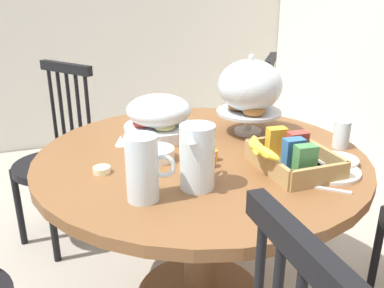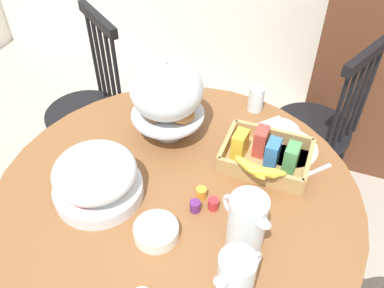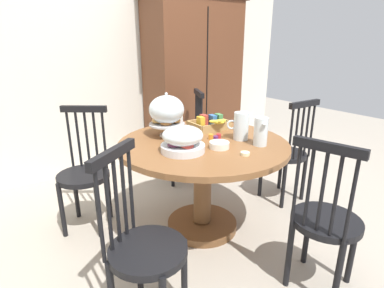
# 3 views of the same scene
# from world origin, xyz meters

# --- Properties ---
(dining_table) EXTENTS (1.27, 1.27, 0.74)m
(dining_table) POSITION_xyz_m (-0.12, 0.12, 0.54)
(dining_table) COLOR brown
(dining_table) RESTS_ON ground_plane
(windsor_chair_far_side) EXTENTS (0.44, 0.44, 0.97)m
(windsor_chair_far_side) POSITION_xyz_m (0.28, 0.96, 0.45)
(windsor_chair_far_side) COLOR black
(windsor_chair_far_side) RESTS_ON ground_plane
(windsor_chair_host_seat) EXTENTS (0.46, 0.46, 0.97)m
(windsor_chair_host_seat) POSITION_xyz_m (-0.86, 0.68, 0.45)
(windsor_chair_host_seat) COLOR black
(windsor_chair_host_seat) RESTS_ON ground_plane
(pastry_stand_with_dome) EXTENTS (0.28, 0.28, 0.34)m
(pastry_stand_with_dome) POSITION_xyz_m (-0.27, 0.39, 0.94)
(pastry_stand_with_dome) COLOR silver
(pastry_stand_with_dome) RESTS_ON dining_table
(fruit_platter_covered) EXTENTS (0.30, 0.30, 0.18)m
(fruit_platter_covered) POSITION_xyz_m (-0.36, 0.02, 0.83)
(fruit_platter_covered) COLOR silver
(fruit_platter_covered) RESTS_ON dining_table
(orange_juice_pitcher) EXTENTS (0.10, 0.17, 0.20)m
(orange_juice_pitcher) POSITION_xyz_m (0.17, -0.18, 0.83)
(orange_juice_pitcher) COLOR silver
(orange_juice_pitcher) RESTS_ON dining_table
(milk_pitcher) EXTENTS (0.17, 0.13, 0.21)m
(milk_pitcher) POSITION_xyz_m (0.15, 0.00, 0.84)
(milk_pitcher) COLOR silver
(milk_pitcher) RESTS_ON dining_table
(cereal_basket) EXTENTS (0.32, 0.30, 0.12)m
(cereal_basket) POSITION_xyz_m (0.13, 0.35, 0.79)
(cereal_basket) COLOR tan
(cereal_basket) RESTS_ON dining_table
(china_plate_large) EXTENTS (0.22, 0.22, 0.01)m
(china_plate_large) POSITION_xyz_m (0.20, 0.47, 0.75)
(china_plate_large) COLOR white
(china_plate_large) RESTS_ON dining_table
(china_plate_small) EXTENTS (0.15, 0.15, 0.01)m
(china_plate_small) POSITION_xyz_m (0.15, 0.54, 0.76)
(china_plate_small) COLOR white
(china_plate_small) RESTS_ON china_plate_large
(cereal_bowl) EXTENTS (0.14, 0.14, 0.04)m
(cereal_bowl) POSITION_xyz_m (-0.11, -0.07, 0.76)
(cereal_bowl) COLOR white
(cereal_bowl) RESTS_ON dining_table
(drinking_glass) EXTENTS (0.06, 0.06, 0.11)m
(drinking_glass) POSITION_xyz_m (0.02, 0.66, 0.80)
(drinking_glass) COLOR silver
(drinking_glass) RESTS_ON dining_table
(jam_jar_strawberry) EXTENTS (0.04, 0.04, 0.04)m
(jam_jar_strawberry) POSITION_xyz_m (0.02, 0.10, 0.76)
(jam_jar_strawberry) COLOR #B7282D
(jam_jar_strawberry) RESTS_ON dining_table
(jam_jar_apricot) EXTENTS (0.04, 0.04, 0.04)m
(jam_jar_apricot) POSITION_xyz_m (-0.03, 0.13, 0.76)
(jam_jar_apricot) COLOR orange
(jam_jar_apricot) RESTS_ON dining_table
(jam_jar_grape) EXTENTS (0.04, 0.04, 0.04)m
(jam_jar_grape) POSITION_xyz_m (-0.03, 0.07, 0.76)
(jam_jar_grape) COLOR #5B2366
(jam_jar_grape) RESTS_ON dining_table
(table_knife) EXTENTS (0.12, 0.14, 0.01)m
(table_knife) POSITION_xyz_m (0.09, 0.56, 0.74)
(table_knife) COLOR silver
(table_knife) RESTS_ON dining_table
(dinner_fork) EXTENTS (0.12, 0.14, 0.01)m
(dinner_fork) POSITION_xyz_m (0.07, 0.58, 0.74)
(dinner_fork) COLOR silver
(dinner_fork) RESTS_ON dining_table
(soup_spoon) EXTENTS (0.12, 0.14, 0.01)m
(soup_spoon) POSITION_xyz_m (0.30, 0.37, 0.74)
(soup_spoon) COLOR silver
(soup_spoon) RESTS_ON dining_table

